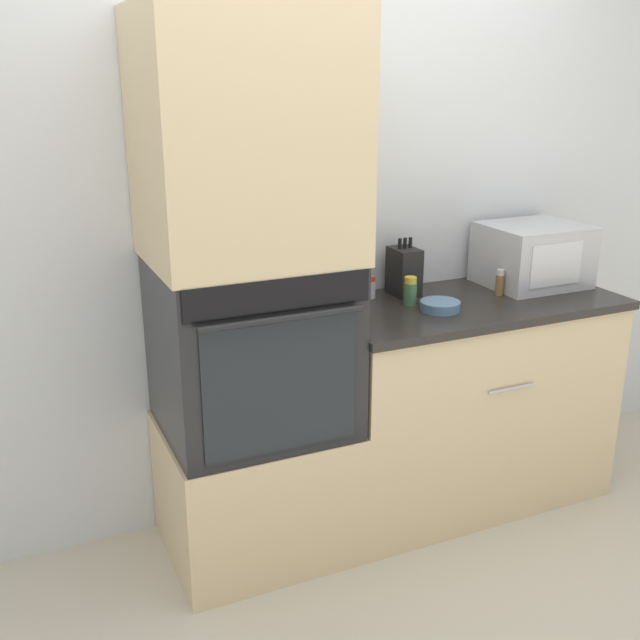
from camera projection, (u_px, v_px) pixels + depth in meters
ground_plane at (368, 564)px, 2.95m from camera, size 12.00×12.00×0.00m
wall_back at (303, 223)px, 3.10m from camera, size 8.00×0.05×2.50m
oven_cabinet_base at (256, 487)px, 2.99m from camera, size 0.71×0.60×0.54m
wall_oven at (252, 345)px, 2.79m from camera, size 0.68×0.64×0.66m
oven_cabinet_upper at (245, 137)px, 2.56m from camera, size 0.71×0.60×0.85m
counter_unit at (464, 400)px, 3.31m from camera, size 1.27×0.63×0.93m
microwave at (533, 255)px, 3.35m from camera, size 0.43×0.37×0.27m
knife_block at (404, 271)px, 3.20m from camera, size 0.10×0.15×0.25m
bowl at (440, 306)px, 3.01m from camera, size 0.16×0.16×0.04m
condiment_jar_near at (371, 288)px, 3.17m from camera, size 0.04×0.04×0.10m
condiment_jar_mid at (500, 283)px, 3.21m from camera, size 0.04×0.04×0.11m
condiment_jar_far at (410, 291)px, 3.07m from camera, size 0.05×0.05×0.12m
condiment_jar_back at (330, 293)px, 3.12m from camera, size 0.05×0.05×0.07m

